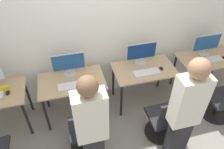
{
  "coord_description": "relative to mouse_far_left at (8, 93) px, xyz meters",
  "views": [
    {
      "loc": [
        -0.63,
        -2.27,
        2.94
      ],
      "look_at": [
        0.0,
        0.12,
        0.88
      ],
      "focal_mm": 35.0,
      "sensor_mm": 36.0,
      "label": 1
    }
  ],
  "objects": [
    {
      "name": "mouse_left",
      "position": [
        1.19,
        -0.09,
        0.0
      ],
      "size": [
        0.06,
        0.09,
        0.03
      ],
      "color": "black",
      "rests_on": "desk_left"
    },
    {
      "name": "mouse_far_right",
      "position": [
        3.55,
        -0.04,
        0.0
      ],
      "size": [
        0.06,
        0.09,
        0.03
      ],
      "color": "black",
      "rests_on": "desk_far_right"
    },
    {
      "name": "monitor_far_right",
      "position": [
        3.29,
        0.19,
        0.18
      ],
      "size": [
        0.51,
        0.19,
        0.37
      ],
      "color": "#B2B2B7",
      "rests_on": "desk_far_right"
    },
    {
      "name": "wall_back",
      "position": [
        1.51,
        0.48,
        0.66
      ],
      "size": [
        12.0,
        0.05,
        2.8
      ],
      "color": "silver",
      "rests_on": "ground_plane"
    },
    {
      "name": "person_right",
      "position": [
        2.14,
        -1.13,
        0.21
      ],
      "size": [
        0.36,
        0.23,
        1.73
      ],
      "color": "#232328",
      "rests_on": "ground_plane"
    },
    {
      "name": "keyboard_far_right",
      "position": [
        3.29,
        -0.02,
        -0.01
      ],
      "size": [
        0.43,
        0.16,
        0.02
      ],
      "color": "silver",
      "rests_on": "desk_far_right"
    },
    {
      "name": "mouse_right",
      "position": [
        2.36,
        -0.04,
        0.0
      ],
      "size": [
        0.06,
        0.09,
        0.03
      ],
      "color": "black",
      "rests_on": "desk_right"
    },
    {
      "name": "office_chair_far_right",
      "position": [
        3.22,
        -0.65,
        -0.4
      ],
      "size": [
        0.48,
        0.48,
        0.86
      ],
      "color": "black",
      "rests_on": "ground_plane"
    },
    {
      "name": "office_chair_left",
      "position": [
        0.98,
        -0.66,
        -0.4
      ],
      "size": [
        0.48,
        0.48,
        0.86
      ],
      "color": "black",
      "rests_on": "ground_plane"
    },
    {
      "name": "desk_far_right",
      "position": [
        3.29,
        0.05,
        -0.11
      ],
      "size": [
        1.01,
        0.62,
        0.73
      ],
      "color": "tan",
      "rests_on": "ground_plane"
    },
    {
      "name": "ground_plane",
      "position": [
        1.51,
        -0.26,
        -0.74
      ],
      "size": [
        20.0,
        20.0,
        0.0
      ],
      "primitive_type": "plane",
      "color": "gray"
    },
    {
      "name": "keyboard_right",
      "position": [
        2.1,
        -0.07,
        -0.01
      ],
      "size": [
        0.43,
        0.16,
        0.02
      ],
      "color": "silver",
      "rests_on": "desk_right"
    },
    {
      "name": "mouse_far_left",
      "position": [
        0.0,
        0.0,
        0.0
      ],
      "size": [
        0.06,
        0.09,
        0.03
      ],
      "color": "black",
      "rests_on": "desk_far_left"
    },
    {
      "name": "desk_left",
      "position": [
        0.91,
        0.05,
        -0.11
      ],
      "size": [
        1.01,
        0.62,
        0.73
      ],
      "color": "tan",
      "rests_on": "ground_plane"
    },
    {
      "name": "keyboard_left",
      "position": [
        0.91,
        -0.08,
        -0.01
      ],
      "size": [
        0.43,
        0.16,
        0.02
      ],
      "color": "silver",
      "rests_on": "desk_left"
    },
    {
      "name": "monitor_right",
      "position": [
        2.1,
        0.22,
        0.18
      ],
      "size": [
        0.51,
        0.19,
        0.37
      ],
      "color": "#B2B2B7",
      "rests_on": "desk_right"
    },
    {
      "name": "monitor_left",
      "position": [
        0.91,
        0.23,
        0.18
      ],
      "size": [
        0.51,
        0.19,
        0.37
      ],
      "color": "#B2B2B7",
      "rests_on": "desk_left"
    },
    {
      "name": "office_chair_right",
      "position": [
        2.14,
        -0.76,
        -0.4
      ],
      "size": [
        0.48,
        0.48,
        0.86
      ],
      "color": "black",
      "rests_on": "ground_plane"
    },
    {
      "name": "person_left",
      "position": [
        1.04,
        -1.03,
        0.16
      ],
      "size": [
        0.36,
        0.22,
        1.66
      ],
      "color": "#232328",
      "rests_on": "ground_plane"
    },
    {
      "name": "placard_far_left",
      "position": [
        -0.05,
        0.08,
        0.02
      ],
      "size": [
        0.16,
        0.03,
        0.08
      ],
      "color": "yellow",
      "rests_on": "desk_far_left"
    },
    {
      "name": "desk_right",
      "position": [
        2.1,
        0.05,
        -0.11
      ],
      "size": [
        1.01,
        0.62,
        0.73
      ],
      "color": "tan",
      "rests_on": "ground_plane"
    }
  ]
}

